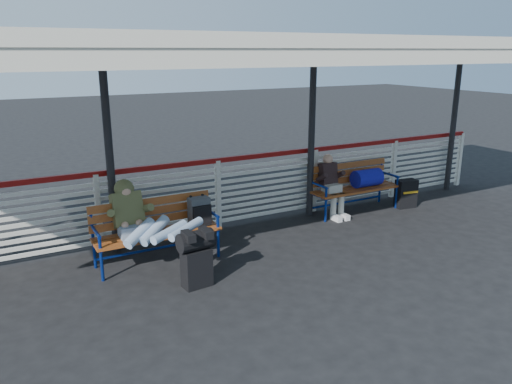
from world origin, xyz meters
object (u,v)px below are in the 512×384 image
traveler_man (153,226)px  companion_person (331,185)px  suitcase_side (406,194)px  luggage_stack (196,256)px  bench_left (167,221)px  bench_right (360,180)px

traveler_man → companion_person: size_ratio=1.43×
traveler_man → suitcase_side: bearing=5.7°
companion_person → luggage_stack: bearing=-155.4°
luggage_stack → companion_person: 3.63m
luggage_stack → suitcase_side: luggage_stack is taller
luggage_stack → bench_left: size_ratio=0.43×
bench_left → bench_right: size_ratio=1.00×
luggage_stack → companion_person: bearing=18.8°
traveler_man → suitcase_side: (5.24, 0.53, -0.40)m
bench_left → suitcase_side: size_ratio=3.24×
bench_right → companion_person: size_ratio=1.57×
luggage_stack → companion_person: (3.30, 1.51, 0.18)m
bench_right → companion_person: companion_person is taller
bench_left → companion_person: companion_person is taller
bench_left → companion_person: size_ratio=1.57×
companion_person → bench_left: bearing=-171.9°
luggage_stack → companion_person: size_ratio=0.67×
suitcase_side → traveler_man: bearing=-166.0°
suitcase_side → companion_person: bearing=177.7°
bench_left → luggage_stack: bearing=-88.3°
bench_left → companion_person: 3.36m
luggage_stack → bench_left: (-0.03, 1.04, 0.17)m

